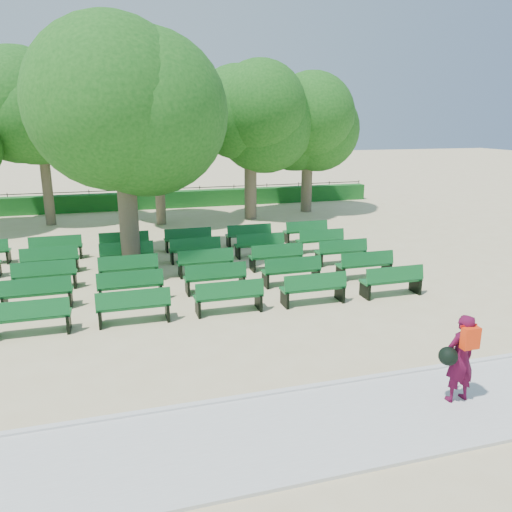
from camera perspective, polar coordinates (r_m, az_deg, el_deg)
The scene contains 9 objects.
ground at distance 14.60m, azimuth -8.17°, elevation -3.71°, with size 120.00×120.00×0.00m, color #D0BC8A.
paving at distance 8.06m, azimuth -0.06°, elevation -20.28°, with size 30.00×2.20×0.06m, color silver.
curb at distance 8.98m, azimuth -2.18°, elevation -16.06°, with size 30.00×0.12×0.10m, color silver.
hedge at distance 28.08m, azimuth -12.35°, elevation 6.22°, with size 26.00×0.70×0.90m, color #175C1E.
fence at distance 28.55m, azimuth -12.36°, elevation 5.45°, with size 26.00×0.10×1.02m, color black, non-canonical shape.
tree_line at distance 24.23m, azimuth -11.59°, elevation 3.77°, with size 21.80×6.80×7.04m, color #1F5E19, non-canonical shape.
bench_array at distance 15.60m, azimuth -10.07°, elevation -2.20°, with size 1.74×0.57×1.09m.
tree_among at distance 16.34m, azimuth -15.07°, elevation 14.76°, with size 5.18×5.18×7.06m.
person at distance 9.20m, azimuth 22.26°, elevation -10.66°, with size 0.75×0.46×1.56m.
Camera 1 is at (-1.82, -13.70, 4.72)m, focal length 35.00 mm.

